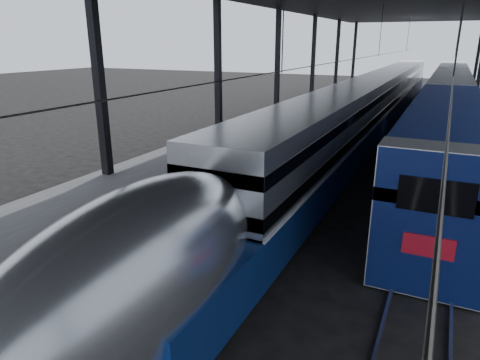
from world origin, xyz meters
The scene contains 6 objects.
ground centered at (0.00, 0.00, 0.00)m, with size 160.00×160.00×0.00m, color black.
platform centered at (-3.50, 20.00, 0.50)m, with size 6.00×80.00×1.00m, color #4C4C4F.
yellow_strip centered at (-0.70, 20.00, 1.00)m, with size 0.30×80.00×0.01m, color #CC9513.
rails centered at (4.50, 20.00, 0.08)m, with size 6.52×80.00×0.16m.
tgv_train centered at (2.00, 24.86, 1.87)m, with size 2.79×65.20×4.00m.
second_train centered at (7.00, 29.58, 2.02)m, with size 2.89×56.05×3.99m.
Camera 1 is at (6.95, -8.36, 6.39)m, focal length 32.00 mm.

